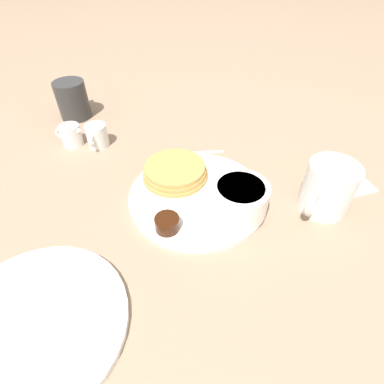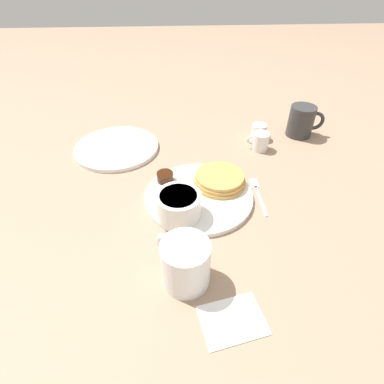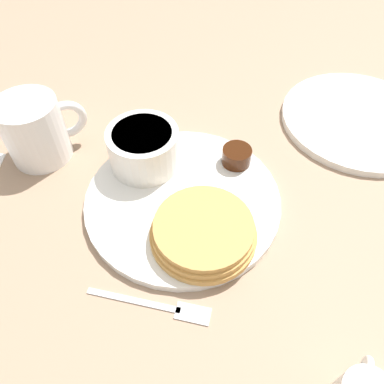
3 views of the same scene
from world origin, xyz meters
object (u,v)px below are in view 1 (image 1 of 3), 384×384
object	(u,v)px
bowl	(239,198)
fork	(185,153)
plate	(197,196)
second_mug	(73,99)
creamer_pitcher_near	(97,135)
creamer_pitcher_far	(71,135)
coffee_mug	(327,188)

from	to	relation	value
bowl	fork	bearing A→B (deg)	-157.44
plate	second_mug	distance (m)	0.46
creamer_pitcher_near	creamer_pitcher_far	size ratio (longest dim) A/B	1.06
plate	second_mug	bearing A→B (deg)	-139.90
bowl	coffee_mug	distance (m)	0.16
coffee_mug	fork	world-z (taller)	coffee_mug
creamer_pitcher_near	fork	xyz separation A→B (m)	(0.05, 0.20, -0.03)
creamer_pitcher_far	second_mug	size ratio (longest dim) A/B	0.59
plate	fork	world-z (taller)	plate
plate	bowl	bearing A→B (deg)	53.76
coffee_mug	second_mug	xyz separation A→B (m)	(-0.39, -0.52, 0.00)
bowl	second_mug	xyz separation A→B (m)	(-0.40, -0.36, 0.01)
creamer_pitcher_near	coffee_mug	bearing A→B (deg)	61.05
plate	creamer_pitcher_far	world-z (taller)	creamer_pitcher_far
plate	creamer_pitcher_near	bearing A→B (deg)	-133.03
coffee_mug	creamer_pitcher_near	bearing A→B (deg)	-118.95
coffee_mug	creamer_pitcher_near	xyz separation A→B (m)	(-0.24, -0.44, -0.02)
plate	bowl	xyz separation A→B (m)	(0.05, 0.07, 0.04)
creamer_pitcher_near	second_mug	distance (m)	0.17
plate	creamer_pitcher_far	size ratio (longest dim) A/B	3.94
creamer_pitcher_far	second_mug	world-z (taller)	second_mug
bowl	creamer_pitcher_far	xyz separation A→B (m)	(-0.26, -0.35, -0.02)
coffee_mug	creamer_pitcher_near	size ratio (longest dim) A/B	1.51
bowl	plate	bearing A→B (deg)	-126.24
bowl	fork	distance (m)	0.22
creamer_pitcher_far	fork	bearing A→B (deg)	76.67
coffee_mug	second_mug	bearing A→B (deg)	-127.04
bowl	second_mug	distance (m)	0.54
plate	bowl	world-z (taller)	bowl
bowl	coffee_mug	xyz separation A→B (m)	(-0.01, 0.16, 0.00)
plate	coffee_mug	bearing A→B (deg)	79.14
coffee_mug	creamer_pitcher_far	xyz separation A→B (m)	(-0.26, -0.50, -0.02)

